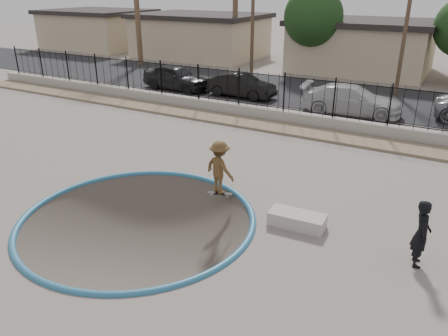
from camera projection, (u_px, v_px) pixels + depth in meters
ground at (293, 133)px, 23.83m from camera, size 120.00×120.00×2.20m
bowl_pit at (138, 219)px, 12.96m from camera, size 6.84×6.84×1.80m
coping_ring at (138, 219)px, 12.96m from camera, size 7.04×7.04×0.20m
rock_strip at (274, 127)px, 21.13m from camera, size 42.00×1.60×0.11m
retaining_wall at (283, 116)px, 21.92m from camera, size 42.00×0.45×0.60m
fence at (284, 93)px, 21.45m from camera, size 40.00×0.04×1.80m
street at (323, 95)px, 27.41m from camera, size 90.00×8.00×0.04m
house_west_far at (98, 29)px, 46.86m from camera, size 10.60×8.60×3.90m
house_west at (200, 35)px, 41.02m from camera, size 11.60×8.60×3.90m
house_center at (362, 45)px, 34.28m from camera, size 10.60×8.60×3.90m
utility_pole_left at (253, 11)px, 29.88m from camera, size 1.70×0.24×9.00m
utility_pole_mid at (408, 12)px, 25.29m from camera, size 1.70×0.24×9.50m
street_tree_left at (313, 17)px, 31.95m from camera, size 4.32×4.32×6.36m
skater at (220, 170)px, 14.11m from camera, size 1.29×0.96×1.78m
skateboard at (220, 193)px, 14.43m from camera, size 0.85×0.46×0.07m
videographer at (421, 234)px, 10.58m from camera, size 0.54×0.71×1.75m
concrete_ledge at (297, 220)px, 12.55m from camera, size 1.64×0.79×0.40m
car_a at (176, 77)px, 28.37m from camera, size 4.81×2.29×1.59m
car_b at (241, 85)px, 26.53m from camera, size 4.31×1.64×1.40m
car_c at (351, 100)px, 23.05m from camera, size 5.41×2.62×1.52m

